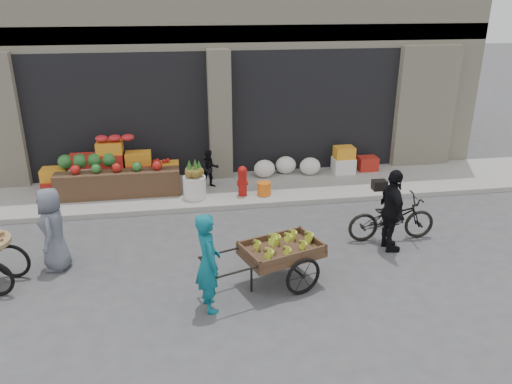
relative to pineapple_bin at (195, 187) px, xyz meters
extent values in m
plane|color=#424244|center=(0.75, -3.60, -0.37)|extent=(80.00, 80.00, 0.00)
cube|color=gray|center=(0.75, 0.50, -0.31)|extent=(18.00, 2.20, 0.12)
cube|color=beige|center=(0.75, 4.60, 3.13)|extent=(14.00, 6.00, 7.00)
cube|color=gray|center=(0.75, 1.75, 3.23)|extent=(14.00, 0.30, 0.40)
cube|color=black|center=(-1.73, 2.40, 1.30)|extent=(4.40, 1.60, 3.10)
cube|color=black|center=(3.23, 2.40, 1.30)|extent=(4.40, 1.60, 3.10)
cube|color=beige|center=(0.75, 1.55, 1.30)|extent=(0.55, 0.80, 3.22)
cube|color=brown|center=(-1.73, 0.35, 0.05)|extent=(2.80, 0.45, 0.60)
sphere|color=#1E5923|center=(-2.42, 0.85, 0.49)|extent=(0.34, 0.34, 0.34)
cylinder|color=silver|center=(0.00, 0.00, 0.00)|extent=(0.52, 0.52, 0.50)
cylinder|color=#A5140F|center=(1.10, -0.05, 0.03)|extent=(0.20, 0.20, 0.56)
sphere|color=#A5140F|center=(1.10, -0.05, 0.35)|extent=(0.22, 0.22, 0.22)
cylinder|color=orange|center=(1.60, -0.10, -0.10)|extent=(0.32, 0.32, 0.30)
ellipsoid|color=silver|center=(2.42, 1.10, -0.03)|extent=(1.70, 0.60, 0.44)
imported|color=black|center=(0.40, 0.60, 0.21)|extent=(0.51, 0.43, 0.93)
cube|color=brown|center=(1.23, -3.73, 0.21)|extent=(1.45, 1.18, 0.11)
torus|color=black|center=(1.50, -4.11, -0.05)|extent=(0.62, 0.26, 0.63)
torus|color=black|center=(1.21, -3.27, -0.05)|extent=(0.62, 0.26, 0.63)
cylinder|color=black|center=(0.70, -3.91, -0.11)|extent=(0.05, 0.05, 0.52)
imported|color=#0E6170|center=(0.00, -4.25, 0.42)|extent=(0.49, 0.64, 1.57)
torus|color=black|center=(-3.19, -2.83, -0.06)|extent=(0.62, 0.18, 0.62)
imported|color=slate|center=(-2.52, -2.60, 0.37)|extent=(0.48, 0.73, 1.49)
imported|color=black|center=(3.67, -2.51, 0.08)|extent=(1.73, 0.65, 0.90)
imported|color=black|center=(3.47, -2.91, 0.42)|extent=(0.41, 0.93, 1.57)
camera|label=1|loc=(-0.35, -10.74, 4.09)|focal=35.00mm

